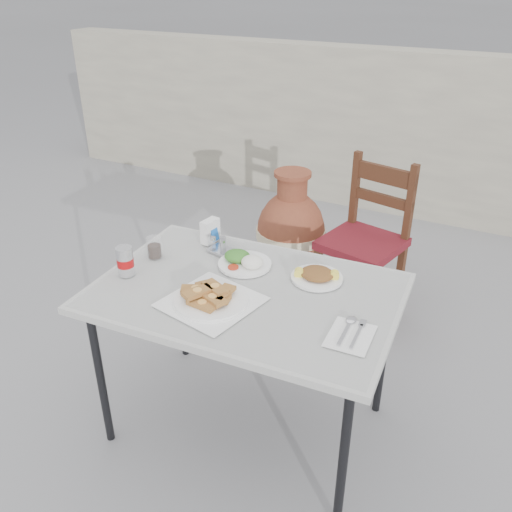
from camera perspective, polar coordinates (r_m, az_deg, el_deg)
The scene contains 13 objects.
ground at distance 2.51m, azimuth -2.79°, elevation -15.13°, with size 80.00×80.00×0.00m, color slate.
cafe_table at distance 2.02m, azimuth -1.04°, elevation -4.62°, with size 1.15×0.82×0.67m.
pide_plate at distance 1.91m, azimuth -4.76°, elevation -4.16°, with size 0.35×0.35×0.06m.
salad_rice_plate at distance 2.14m, azimuth -1.26°, elevation -0.51°, with size 0.21×0.21×0.05m.
salad_chopped_plate at distance 2.06m, azimuth 6.43°, elevation -2.02°, with size 0.20×0.20×0.04m.
soda_can at distance 2.12m, azimuth -13.61°, elevation -0.52°, with size 0.06×0.06×0.12m.
cola_glass at distance 2.23m, azimuth -10.65°, elevation 0.79°, with size 0.06×0.06×0.09m.
napkin_holder at distance 2.31m, azimuth -4.84°, elevation 2.64°, with size 0.06×0.09×0.10m.
condiment_caddy at distance 2.24m, azimuth -3.79°, elevation 0.99°, with size 0.11×0.09×0.07m.
cutlery_napkin at distance 1.79m, azimuth 9.94°, elevation -7.98°, with size 0.15×0.19×0.01m.
chair at distance 2.93m, azimuth 11.49°, elevation 1.79°, with size 0.45×0.45×0.86m.
terracotta_urn at distance 3.19m, azimuth 3.68°, elevation 2.39°, with size 0.41×0.41×0.71m.
back_wall at distance 4.32m, azimuth 14.17°, elevation 12.42°, with size 6.00×0.25×1.20m, color #A7A28B.
Camera 1 is at (0.94, -1.56, 1.73)m, focal length 38.00 mm.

